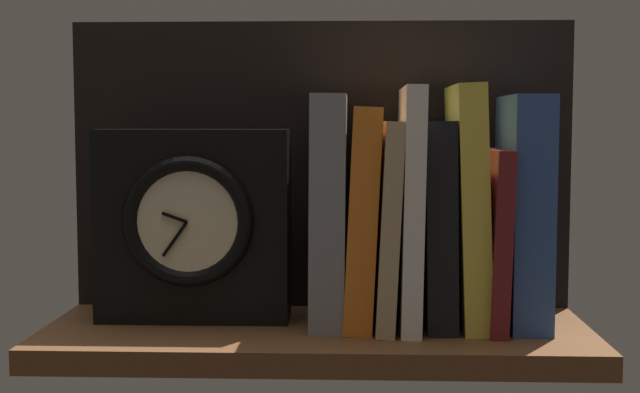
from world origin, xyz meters
TOP-DOWN VIEW (x-y plane):
  - ground_plane at (0.00, 0.00)cm, footprint 57.78×22.52cm
  - back_panel at (0.00, 10.66)cm, footprint 57.78×1.20cm
  - book_gray_chess at (1.20, 1.89)cm, footprint 3.84×13.28cm
  - book_orange_pandolfini at (4.81, 1.89)cm, footprint 4.02×13.72cm
  - book_tan_shortstories at (7.56, 1.89)cm, footprint 2.91×15.80cm
  - book_white_catcher at (9.87, 1.89)cm, footprint 2.48×16.35cm
  - book_black_skeptic at (12.77, 1.89)cm, footprint 3.51×13.61cm
  - book_yellow_seinlanguage at (16.06, 1.89)cm, footprint 3.90×13.91cm
  - book_maroon_dawkins at (18.69, 1.89)cm, footprint 2.33×15.64cm
  - book_blue_modern at (21.97, 1.89)cm, footprint 4.16×13.28cm
  - framed_clock at (-13.59, 2.16)cm, footprint 20.91×7.21cm

SIDE VIEW (x-z plane):
  - ground_plane at x=0.00cm, z-range -2.50..0.00cm
  - book_maroon_dawkins at x=18.69cm, z-range -0.02..18.87cm
  - framed_clock at x=-13.59cm, z-range 0.11..21.02cm
  - book_tan_shortstories at x=7.56cm, z-range -0.03..21.77cm
  - book_black_skeptic at x=12.77cm, z-range -0.03..21.78cm
  - book_orange_pandolfini at x=4.81cm, z-range -0.06..23.26cm
  - book_blue_modern at x=21.97cm, z-range 0.00..24.47cm
  - book_gray_chess at x=1.20cm, z-range -0.01..24.56cm
  - book_white_catcher at x=9.87cm, z-range -0.01..25.35cm
  - book_yellow_seinlanguage at x=16.06cm, z-range -0.05..25.61cm
  - back_panel at x=0.00cm, z-range 0.00..33.26cm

